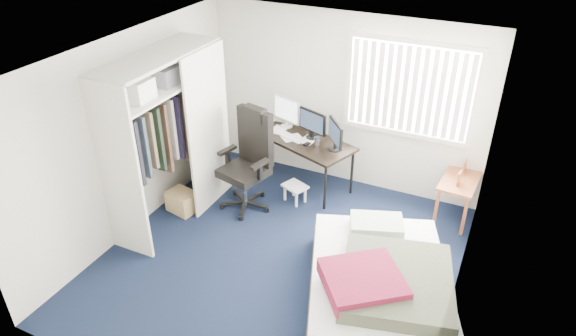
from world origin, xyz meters
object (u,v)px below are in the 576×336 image
Objects in this scene: nightstand at (461,181)px; bed at (380,283)px; office_chair at (249,170)px; desk at (305,137)px.

nightstand reaches higher than bed.
office_chair is 1.56× the size of nightstand.
bed is at bearing -26.26° from office_chair.
office_chair is 2.81m from nightstand.
office_chair is 2.44m from bed.
office_chair is at bearing -119.26° from desk.
office_chair is (-0.47, -0.84, -0.22)m from desk.
nightstand is (2.18, 0.10, -0.23)m from desk.
office_chair reaches higher than nightstand.
desk is 0.99m from office_chair.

